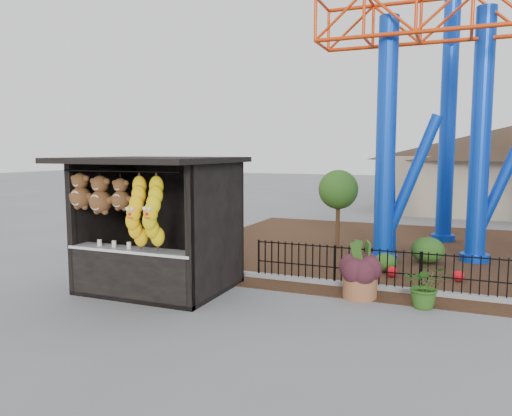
% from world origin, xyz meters
% --- Properties ---
extents(ground, '(120.00, 120.00, 0.00)m').
position_xyz_m(ground, '(0.00, 0.00, 0.00)').
color(ground, slate).
rests_on(ground, ground).
extents(mulch_bed, '(18.00, 12.00, 0.02)m').
position_xyz_m(mulch_bed, '(4.00, 8.00, 0.01)').
color(mulch_bed, '#331E11').
rests_on(mulch_bed, ground).
extents(curb, '(18.00, 0.18, 0.12)m').
position_xyz_m(curb, '(4.00, 3.00, 0.06)').
color(curb, gray).
rests_on(curb, ground).
extents(prize_booth, '(3.50, 3.40, 3.12)m').
position_xyz_m(prize_booth, '(-3.01, 0.89, 1.54)').
color(prize_booth, black).
rests_on(prize_booth, ground).
extents(terracotta_planter, '(0.92, 0.92, 0.56)m').
position_xyz_m(terracotta_planter, '(1.56, 2.22, 0.28)').
color(terracotta_planter, '#965836').
rests_on(terracotta_planter, ground).
extents(planter_foliage, '(0.70, 0.70, 0.64)m').
position_xyz_m(planter_foliage, '(1.56, 2.22, 0.88)').
color(planter_foliage, '#36151D').
rests_on(planter_foliage, terracotta_planter).
extents(potted_plant, '(0.90, 0.79, 0.95)m').
position_xyz_m(potted_plant, '(2.96, 2.03, 0.48)').
color(potted_plant, '#1A4F17').
rests_on(potted_plant, ground).
extents(landscaping, '(7.90, 2.78, 0.76)m').
position_xyz_m(landscaping, '(4.31, 5.73, 0.32)').
color(landscaping, '#264D16').
rests_on(landscaping, mulch_bed).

